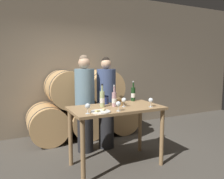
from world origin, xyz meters
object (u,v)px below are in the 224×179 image
at_px(person_right, 106,102).
at_px(wine_glass_left, 118,104).
at_px(wine_bottle_rose, 114,99).
at_px(wine_glass_center, 124,100).
at_px(blue_crock, 105,100).
at_px(tasting_table, 116,116).
at_px(wine_bottle_white, 102,99).
at_px(wine_bottle_red, 133,94).
at_px(wine_glass_right, 151,100).
at_px(bread_basket, 120,102).
at_px(person_left, 85,103).
at_px(wine_glass_far_left, 88,106).
at_px(cheese_plate, 101,111).

bearing_deg(person_right, wine_glass_left, -104.77).
distance_m(wine_bottle_rose, wine_glass_center, 0.15).
height_order(blue_crock, wine_glass_center, wine_glass_center).
bearing_deg(tasting_table, wine_bottle_white, 154.68).
bearing_deg(wine_bottle_white, tasting_table, -25.32).
distance_m(wine_bottle_red, wine_bottle_white, 0.73).
relative_size(tasting_table, wine_bottle_red, 3.99).
bearing_deg(wine_bottle_rose, wine_glass_left, -105.90).
bearing_deg(blue_crock, wine_glass_right, -44.50).
bearing_deg(wine_bottle_red, wine_glass_right, -92.29).
height_order(wine_bottle_rose, bread_basket, wine_bottle_rose).
height_order(person_left, blue_crock, person_left).
bearing_deg(wine_glass_right, bread_basket, 136.05).
bearing_deg(wine_glass_far_left, wine_glass_right, -0.26).
bearing_deg(wine_glass_left, wine_bottle_white, 104.28).
height_order(blue_crock, wine_glass_far_left, wine_glass_far_left).
height_order(person_left, wine_glass_left, person_left).
xyz_separation_m(person_right, wine_bottle_rose, (-0.17, -0.69, 0.18)).
distance_m(tasting_table, wine_glass_far_left, 0.63).
xyz_separation_m(tasting_table, cheese_plate, (-0.35, -0.22, 0.15)).
relative_size(tasting_table, blue_crock, 10.72).
xyz_separation_m(wine_glass_far_left, wine_glass_right, (1.01, -0.00, 0.00)).
distance_m(wine_bottle_rose, cheese_plate, 0.44).
height_order(cheese_plate, wine_glass_left, wine_glass_left).
distance_m(tasting_table, wine_bottle_rose, 0.26).
distance_m(wine_bottle_rose, wine_glass_far_left, 0.59).
relative_size(wine_bottle_red, blue_crock, 2.69).
relative_size(person_right, wine_glass_right, 12.27).
relative_size(bread_basket, cheese_plate, 0.62).
height_order(wine_bottle_white, bread_basket, wine_bottle_white).
height_order(blue_crock, wine_glass_right, wine_glass_right).
bearing_deg(wine_glass_far_left, wine_bottle_red, 27.91).
distance_m(wine_bottle_red, wine_glass_far_left, 1.17).
relative_size(tasting_table, wine_bottle_white, 3.98).
relative_size(person_left, cheese_plate, 6.34).
height_order(person_left, wine_glass_far_left, person_left).
bearing_deg(bread_basket, tasting_table, -135.71).
distance_m(wine_bottle_rose, wine_glass_left, 0.32).
height_order(person_left, bread_basket, person_left).
relative_size(person_right, wine_bottle_white, 4.84).
xyz_separation_m(tasting_table, person_left, (-0.26, 0.73, 0.10)).
relative_size(bread_basket, wine_glass_center, 1.23).
bearing_deg(wine_glass_left, wine_glass_right, 3.60).
distance_m(person_right, blue_crock, 0.50).
bearing_deg(wine_glass_far_left, cheese_plate, 2.20).
xyz_separation_m(blue_crock, bread_basket, (0.18, -0.18, -0.03)).
xyz_separation_m(wine_bottle_red, wine_glass_center, (-0.38, -0.36, -0.02)).
distance_m(cheese_plate, wine_glass_center, 0.50).
xyz_separation_m(wine_bottle_rose, blue_crock, (-0.05, 0.26, -0.04)).
height_order(bread_basket, wine_glass_right, wine_glass_right).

